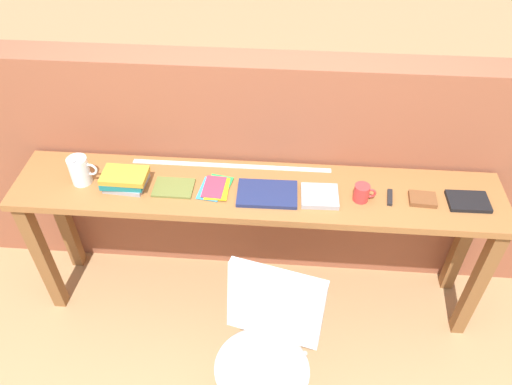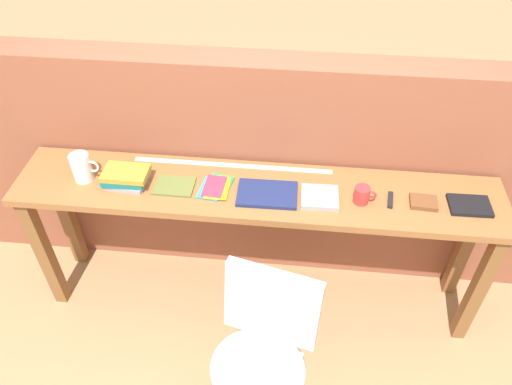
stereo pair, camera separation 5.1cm
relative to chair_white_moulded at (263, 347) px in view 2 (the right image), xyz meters
The scene contains 15 objects.
ground_plane 0.65m from the chair_white_moulded, 104.47° to the left, with size 40.00×40.00×0.00m, color tan.
brick_wall_back 1.04m from the chair_white_moulded, 95.44° to the left, with size 6.00×0.20×1.42m, color #935138.
sideboard 0.71m from the chair_white_moulded, 98.15° to the left, with size 2.50×0.44×0.88m.
chair_white_moulded is the anchor object (origin of this frame).
pitcher_white 1.27m from the chair_white_moulded, 146.38° to the left, with size 0.14×0.10×0.18m.
book_stack_leftmost 1.08m from the chair_white_moulded, 139.76° to the left, with size 0.23×0.18×0.09m.
magazine_cycling 0.90m from the chair_white_moulded, 128.76° to the left, with size 0.20×0.15×0.01m, color olive.
pamphlet_pile_colourful 0.81m from the chair_white_moulded, 114.93° to the left, with size 0.17×0.21×0.01m.
book_open_centre 0.73m from the chair_white_moulded, 93.71° to the left, with size 0.30×0.19×0.02m, color navy.
book_grey_hardcover 0.76m from the chair_white_moulded, 70.78° to the left, with size 0.18×0.17×0.03m, color #9E9EA3.
mug 0.86m from the chair_white_moulded, 56.30° to the left, with size 0.11×0.08×0.09m.
multitool_folded 0.94m from the chair_white_moulded, 49.06° to the left, with size 0.02×0.11×0.02m, color black.
leather_journal_brown 1.04m from the chair_white_moulded, 41.81° to the left, with size 0.13×0.10×0.02m, color brown.
book_repair_rightmost 1.20m from the chair_white_moulded, 34.53° to the left, with size 0.20×0.14×0.02m, color black.
ruler_metal_back_edge 0.95m from the chair_white_moulded, 106.28° to the left, with size 1.06×0.03×0.00m, color silver.
Camera 2 is at (0.19, -1.56, 2.58)m, focal length 35.00 mm.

